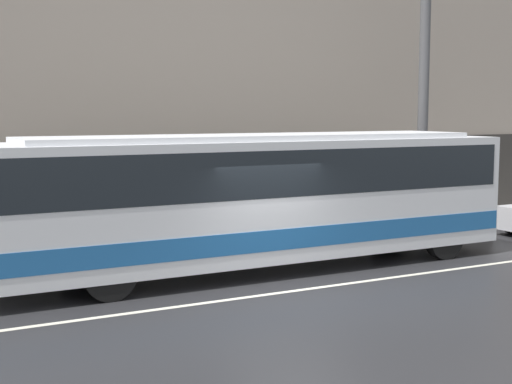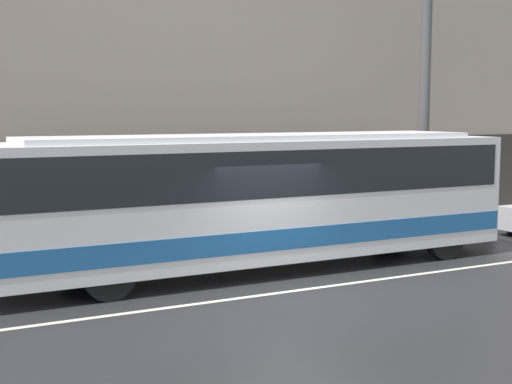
% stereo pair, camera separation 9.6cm
% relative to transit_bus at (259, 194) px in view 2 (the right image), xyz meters
% --- Properties ---
extents(ground_plane, '(60.00, 60.00, 0.00)m').
position_rel_transit_bus_xyz_m(ground_plane, '(-0.40, -2.10, -1.75)').
color(ground_plane, '#262628').
extents(sidewalk, '(60.00, 2.73, 0.15)m').
position_rel_transit_bus_xyz_m(sidewalk, '(-0.40, 3.26, -1.67)').
color(sidewalk, gray).
rests_on(sidewalk, ground_plane).
extents(building_facade, '(60.00, 0.35, 13.24)m').
position_rel_transit_bus_xyz_m(building_facade, '(-0.40, 4.77, 4.66)').
color(building_facade, gray).
rests_on(building_facade, ground_plane).
extents(lane_stripe, '(54.00, 0.14, 0.01)m').
position_rel_transit_bus_xyz_m(lane_stripe, '(-0.40, -2.10, -1.74)').
color(lane_stripe, beige).
rests_on(lane_stripe, ground_plane).
extents(transit_bus, '(12.41, 2.52, 3.10)m').
position_rel_transit_bus_xyz_m(transit_bus, '(0.00, 0.00, 0.00)').
color(transit_bus, silver).
rests_on(transit_bus, ground_plane).
extents(utility_pole_near, '(0.31, 0.31, 8.00)m').
position_rel_transit_bus_xyz_m(utility_pole_near, '(6.80, 2.35, 2.40)').
color(utility_pole_near, '#4C4C4F').
rests_on(utility_pole_near, sidewalk).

